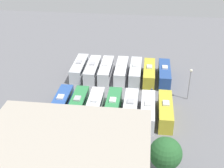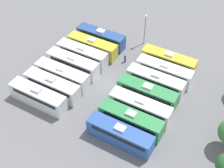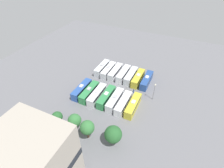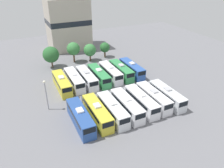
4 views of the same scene
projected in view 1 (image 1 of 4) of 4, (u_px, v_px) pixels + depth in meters
ground_plane at (117, 94)px, 65.93m from camera, size 116.27×116.27×0.00m
bus_0 at (164, 74)px, 70.58m from camera, size 2.57×10.42×3.46m
bus_1 at (149, 73)px, 70.87m from camera, size 2.57×10.42×3.46m
bus_2 at (135, 71)px, 71.52m from camera, size 2.57×10.42×3.46m
bus_3 at (121, 71)px, 71.83m from camera, size 2.57×10.42×3.46m
bus_4 at (106, 70)px, 72.08m from camera, size 2.57×10.42×3.46m
bus_5 at (93, 70)px, 72.31m from camera, size 2.57×10.42×3.46m
bus_6 at (79, 68)px, 73.09m from camera, size 2.57×10.42×3.46m
bus_7 at (165, 110)px, 57.54m from camera, size 2.57×10.42×3.46m
bus_8 at (148, 111)px, 57.47m from camera, size 2.57×10.42×3.46m
bus_9 at (130, 109)px, 58.09m from camera, size 2.57×10.42×3.46m
bus_10 at (113, 107)px, 58.49m from camera, size 2.57×10.42×3.46m
bus_11 at (94, 107)px, 58.56m from camera, size 2.57×10.42×3.46m
bus_12 at (78, 106)px, 58.96m from camera, size 2.57×10.42×3.46m
bus_13 at (61, 104)px, 59.42m from camera, size 2.57×10.42×3.46m
worker_person at (152, 92)px, 65.14m from camera, size 0.36×0.36×1.78m
light_pole at (190, 79)px, 61.95m from camera, size 0.60×0.60×6.88m
tree_0 at (166, 153)px, 43.92m from camera, size 4.74×4.74×6.40m
tree_1 at (114, 153)px, 43.44m from camera, size 4.02×4.02×6.41m
tree_2 at (81, 150)px, 45.33m from camera, size 3.92×3.92×5.52m
tree_3 at (43, 152)px, 45.23m from camera, size 3.26×3.26×4.99m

